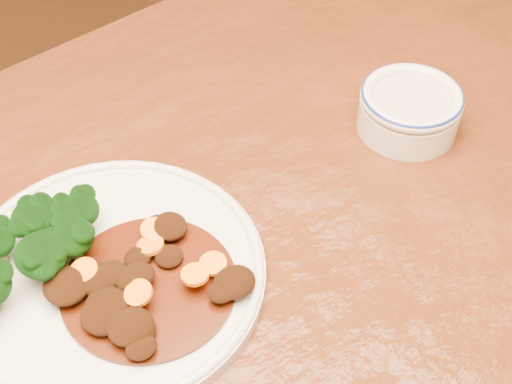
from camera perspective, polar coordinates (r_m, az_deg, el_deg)
dining_table at (r=0.75m, az=-3.48°, el=-12.11°), size 1.60×1.08×0.75m
dinner_plate at (r=0.70m, az=-11.55°, el=-6.36°), size 0.30×0.30×0.02m
broccoli_florets at (r=0.70m, az=-17.31°, el=-3.76°), size 0.15×0.10×0.05m
mince_stew at (r=0.67m, az=-9.63°, el=-7.54°), size 0.17×0.16×0.03m
dip_bowl at (r=0.84m, az=12.20°, el=6.58°), size 0.12×0.12×0.05m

